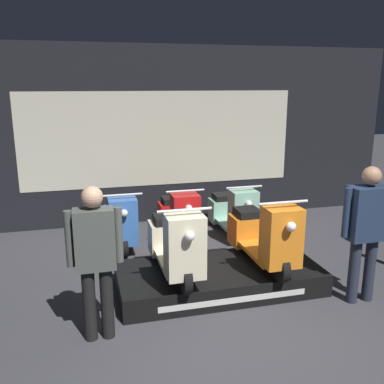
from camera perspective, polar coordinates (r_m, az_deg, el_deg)
ground_plane at (r=4.66m, az=5.78°, el=-18.75°), size 30.00×30.00×0.00m
shop_wall_back at (r=7.87m, az=-4.25°, el=7.46°), size 9.02×0.09×3.20m
display_platform at (r=5.53m, az=3.59°, el=-11.36°), size 2.53×1.15×0.28m
scooter_display_left at (r=5.14m, az=-2.25°, el=-6.95°), size 0.59×1.53×0.97m
scooter_display_right at (r=5.49m, az=9.52°, el=-5.77°), size 0.59×1.53×0.97m
scooter_backrow_0 at (r=6.93m, az=-9.52°, el=-3.93°), size 0.59×1.53×0.97m
scooter_backrow_1 at (r=7.07m, az=-1.83°, el=-3.37°), size 0.59×1.53×0.97m
scooter_backrow_2 at (r=7.32m, az=5.44°, el=-2.78°), size 0.59×1.53×0.97m
person_left_browsing at (r=4.31m, az=-12.77°, el=-8.02°), size 0.55×0.22×1.60m
person_right_browsing at (r=5.30m, az=22.27°, el=-3.83°), size 0.63×0.26×1.64m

